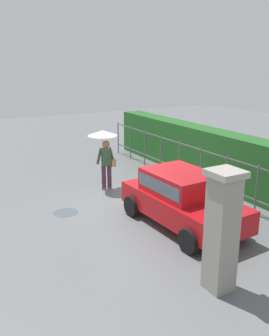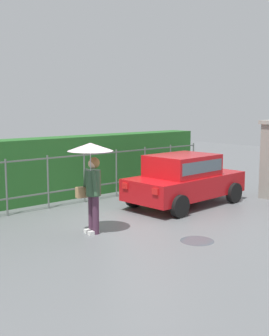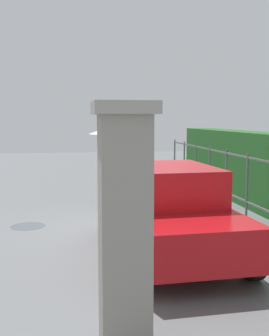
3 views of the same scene
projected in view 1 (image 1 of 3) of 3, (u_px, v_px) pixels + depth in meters
The scene contains 7 objects.
ground_plane at pixel (136, 204), 11.45m from camera, with size 40.00×40.00×0.00m, color slate.
car at pixel (182, 197), 9.78m from camera, with size 3.80×1.99×1.48m.
pedestrian at pixel (105, 146), 12.39m from camera, with size 1.00×1.00×2.06m.
gate_pillar at pixel (222, 230), 6.85m from camera, with size 0.60×0.60×2.42m.
fence_section at pixel (189, 163), 12.95m from camera, with size 11.11×0.05×1.50m.
hedge_row at pixel (212, 156), 13.41m from camera, with size 12.06×0.90×1.90m, color #235B23.
puddle_near at pixel (66, 213), 10.77m from camera, with size 0.73×0.73×0.00m, color #4C545B.
Camera 1 is at (9.25, -5.32, 4.29)m, focal length 39.19 mm.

